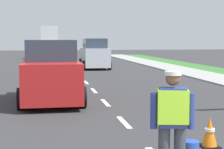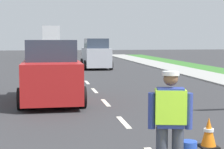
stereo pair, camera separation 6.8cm
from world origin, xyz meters
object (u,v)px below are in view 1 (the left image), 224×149
traffic_cone_near (210,132)px  car_outgoing_far (95,55)px  road_worker (174,120)px  delivery_truck (49,44)px  car_oncoming_lead (51,73)px

traffic_cone_near → car_outgoing_far: (0.35, 20.03, 0.72)m
road_worker → car_outgoing_far: size_ratio=0.42×
delivery_truck → car_oncoming_lead: 28.47m
traffic_cone_near → road_worker: bearing=-130.6°
road_worker → traffic_cone_near: (1.30, 1.52, -0.63)m
car_oncoming_lead → road_worker: bearing=-77.2°
traffic_cone_near → car_outgoing_far: size_ratio=0.15×
delivery_truck → car_outgoing_far: bearing=-78.0°
road_worker → delivery_truck: 36.04m
road_worker → car_outgoing_far: 21.61m
road_worker → traffic_cone_near: bearing=49.4°
traffic_cone_near → delivery_truck: (-2.71, 34.49, 1.31)m
road_worker → car_oncoming_lead: (-1.72, 7.55, 0.06)m
car_oncoming_lead → car_outgoing_far: car_outgoing_far is taller
car_outgoing_far → car_oncoming_lead: bearing=-103.5°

